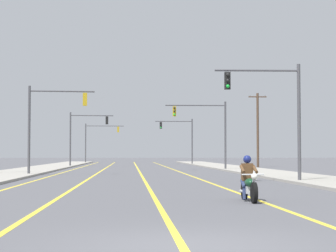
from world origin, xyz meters
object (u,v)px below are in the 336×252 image
(traffic_signal_mid_left, at_px, (83,131))
(utility_pole_right_far, at_px, (258,128))
(motorcycle_with_rider, at_px, (249,183))
(traffic_signal_far_right, at_px, (181,134))
(traffic_signal_mid_right, at_px, (208,124))
(traffic_signal_near_right, at_px, (275,104))
(traffic_signal_far_left, at_px, (97,137))
(traffic_signal_near_left, at_px, (48,117))

(traffic_signal_mid_left, distance_m, utility_pole_right_far, 19.74)
(motorcycle_with_rider, bearing_deg, utility_pole_right_far, 77.55)
(motorcycle_with_rider, distance_m, traffic_signal_far_right, 62.69)
(utility_pole_right_far, bearing_deg, motorcycle_with_rider, -102.45)
(traffic_signal_mid_right, height_order, traffic_signal_far_right, same)
(traffic_signal_near_right, distance_m, traffic_signal_mid_right, 23.14)
(traffic_signal_mid_left, distance_m, traffic_signal_far_right, 17.17)
(motorcycle_with_rider, relative_size, traffic_signal_far_left, 0.35)
(traffic_signal_mid_right, relative_size, traffic_signal_far_right, 1.00)
(traffic_signal_far_left, bearing_deg, traffic_signal_mid_left, -90.51)
(traffic_signal_far_right, bearing_deg, utility_pole_right_far, -65.97)
(traffic_signal_mid_right, bearing_deg, traffic_signal_far_right, 90.04)
(traffic_signal_far_right, bearing_deg, traffic_signal_near_right, -89.39)
(traffic_signal_near_right, relative_size, traffic_signal_far_right, 1.00)
(traffic_signal_mid_left, xyz_separation_m, traffic_signal_far_left, (0.24, 26.29, 0.07))
(traffic_signal_near_left, bearing_deg, traffic_signal_near_right, -40.67)
(traffic_signal_far_left, bearing_deg, traffic_signal_near_right, -78.98)
(traffic_signal_mid_left, height_order, traffic_signal_far_left, same)
(traffic_signal_near_right, distance_m, traffic_signal_far_left, 66.01)
(motorcycle_with_rider, bearing_deg, traffic_signal_mid_right, 84.67)
(traffic_signal_far_right, relative_size, traffic_signal_far_left, 1.00)
(traffic_signal_mid_right, xyz_separation_m, traffic_signal_far_left, (-12.10, 41.66, 0.03))
(traffic_signal_near_right, height_order, traffic_signal_near_left, same)
(traffic_signal_near_right, bearing_deg, traffic_signal_far_left, 101.02)
(motorcycle_with_rider, xyz_separation_m, traffic_signal_near_left, (-9.40, 23.37, 3.49))
(traffic_signal_near_left, distance_m, traffic_signal_far_right, 41.13)
(traffic_signal_near_left, height_order, traffic_signal_far_right, same)
(motorcycle_with_rider, height_order, utility_pole_right_far, utility_pole_right_far)
(traffic_signal_mid_right, distance_m, traffic_signal_far_right, 27.34)
(traffic_signal_near_right, xyz_separation_m, traffic_signal_near_left, (-13.20, 11.34, 0.00))
(traffic_signal_mid_right, xyz_separation_m, utility_pole_right_far, (7.03, 11.53, 0.13))
(traffic_signal_mid_right, bearing_deg, traffic_signal_near_right, -88.72)
(traffic_signal_far_right, xyz_separation_m, utility_pole_right_far, (7.05, -15.81, 0.15))
(traffic_signal_near_left, xyz_separation_m, traffic_signal_mid_left, (0.35, 27.17, 0.02))
(traffic_signal_near_right, relative_size, traffic_signal_far_left, 1.00)
(traffic_signal_mid_left, bearing_deg, traffic_signal_near_right, -71.55)
(traffic_signal_near_right, bearing_deg, motorcycle_with_rider, -107.51)
(traffic_signal_mid_right, bearing_deg, motorcycle_with_rider, -95.33)
(traffic_signal_near_left, height_order, traffic_signal_mid_right, same)
(traffic_signal_mid_right, distance_m, traffic_signal_far_left, 43.38)
(motorcycle_with_rider, bearing_deg, traffic_signal_mid_left, 100.15)
(traffic_signal_far_right, height_order, traffic_signal_far_left, same)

